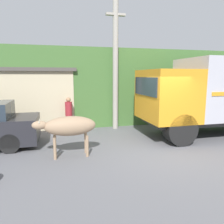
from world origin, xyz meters
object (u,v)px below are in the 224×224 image
Objects in this scene: brown_cow at (69,127)px; pedestrian_on_hill at (69,113)px; cargo_truck at (215,93)px; utility_pole at (115,64)px.

brown_cow is 1.24× the size of pedestrian_on_hill.
cargo_truck is at bearing 156.35° from pedestrian_on_hill.
cargo_truck is 6.43m from pedestrian_on_hill.
pedestrian_on_hill reaches higher than brown_cow.
brown_cow is 0.32× the size of utility_pole.
pedestrian_on_hill is at bearing -178.80° from utility_pole.
pedestrian_on_hill is 0.26× the size of utility_pole.
cargo_truck reaches higher than pedestrian_on_hill.
cargo_truck is 1.02× the size of utility_pole.
cargo_truck is 4.53m from utility_pole.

